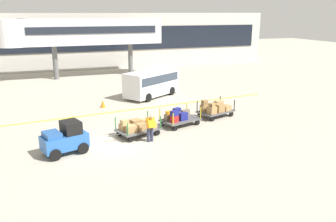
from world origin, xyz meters
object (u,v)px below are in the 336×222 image
Objects in this scene: baggage_cart_tail at (215,109)px; baggage_cart_middle at (178,117)px; baggage_tug at (65,139)px; shuttle_van at (152,82)px; baggage_cart_lead at (137,127)px; baggage_handler at (151,126)px; safety_cone_near at (103,104)px.

baggage_cart_middle is at bearing -163.39° from baggage_cart_tail.
shuttle_van is at bearing 52.79° from baggage_tug.
baggage_tug is 0.76× the size of baggage_cart_tail.
baggage_tug reaches higher than baggage_cart_lead.
baggage_tug is 4.12m from baggage_cart_lead.
baggage_handler is 2.84× the size of safety_cone_near.
baggage_cart_tail is at bearing 16.61° from baggage_cart_middle.
baggage_handler is (-2.39, -2.06, 0.34)m from baggage_cart_middle.
safety_cone_near is at bearing 121.91° from baggage_cart_middle.
baggage_tug is 0.76× the size of baggage_cart_middle.
baggage_cart_lead is at bearing -162.46° from baggage_cart_middle.
baggage_handler is 10.26m from shuttle_van.
baggage_tug reaches higher than baggage_cart_middle.
baggage_cart_lead is 0.61× the size of shuttle_van.
baggage_cart_tail reaches higher than baggage_cart_middle.
baggage_handler reaches higher than safety_cone_near.
safety_cone_near is (-4.32, -1.97, -0.96)m from shuttle_van.
baggage_cart_lead and baggage_cart_middle have the same top height.
shuttle_van is 9.23× the size of safety_cone_near.
baggage_cart_tail is 1.97× the size of baggage_handler.
baggage_tug is at bearing -111.81° from safety_cone_near.
baggage_cart_tail is at bearing -36.69° from safety_cone_near.
baggage_cart_lead is at bearing 17.52° from baggage_tug.
safety_cone_near is (-0.78, 6.63, -0.24)m from baggage_cart_lead.
baggage_tug is 1.49× the size of baggage_handler.
baggage_cart_tail is 8.14m from safety_cone_near.
baggage_tug reaches higher than baggage_handler.
baggage_cart_lead reaches higher than safety_cone_near.
baggage_cart_tail is at bearing 28.81° from baggage_handler.
baggage_cart_tail is 0.61× the size of shuttle_van.
baggage_cart_lead is at bearing -162.94° from baggage_cart_tail.
safety_cone_near is at bearing 98.65° from baggage_handler.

